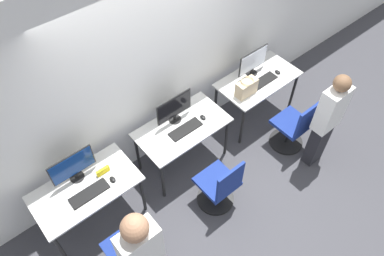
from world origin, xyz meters
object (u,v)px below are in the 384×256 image
(keyboard_center, at_px, (185,129))
(monitor_right, at_px, (253,62))
(mouse_left, at_px, (113,179))
(mouse_center, at_px, (203,117))
(keyboard_right, at_px, (263,81))
(office_chair_right, at_px, (294,128))
(mouse_right, at_px, (278,72))
(monitor_left, at_px, (73,167))
(monitor_center, at_px, (174,108))
(office_chair_left, at_px, (131,254))
(handbag, at_px, (246,88))
(keyboard_left, at_px, (89,193))
(office_chair_center, at_px, (220,187))
(person_right, at_px, (327,119))

(keyboard_center, bearing_deg, monitor_right, 8.70)
(mouse_left, xyz_separation_m, keyboard_center, (1.08, 0.05, -0.01))
(mouse_center, xyz_separation_m, keyboard_right, (1.08, -0.02, -0.01))
(office_chair_right, bearing_deg, mouse_right, 64.86)
(monitor_left, xyz_separation_m, monitor_center, (1.37, -0.03, 0.00))
(mouse_left, relative_size, keyboard_right, 0.20)
(keyboard_center, relative_size, mouse_right, 4.90)
(monitor_center, xyz_separation_m, keyboard_center, (0.00, -0.22, -0.20))
(office_chair_left, relative_size, monitor_center, 1.74)
(office_chair_left, bearing_deg, mouse_left, 68.51)
(office_chair_left, distance_m, keyboard_right, 2.84)
(office_chair_left, relative_size, office_chair_right, 1.00)
(monitor_left, distance_m, keyboard_right, 2.76)
(mouse_center, distance_m, handbag, 0.74)
(mouse_left, bearing_deg, mouse_center, 2.25)
(keyboard_right, xyz_separation_m, office_chair_right, (-0.02, -0.67, -0.39))
(mouse_left, height_order, monitor_center, monitor_center)
(mouse_left, relative_size, office_chair_left, 0.10)
(keyboard_center, height_order, office_chair_right, office_chair_right)
(office_chair_left, xyz_separation_m, handbag, (2.37, 0.69, 0.49))
(mouse_right, bearing_deg, office_chair_right, -115.14)
(monitor_right, bearing_deg, monitor_left, 179.37)
(handbag, bearing_deg, keyboard_left, -179.87)
(office_chair_left, relative_size, keyboard_right, 2.03)
(office_chair_left, bearing_deg, monitor_left, 91.28)
(office_chair_center, xyz_separation_m, keyboard_right, (1.43, 0.71, 0.39))
(office_chair_center, distance_m, handbag, 1.38)
(keyboard_center, relative_size, handbag, 1.47)
(mouse_left, xyz_separation_m, monitor_center, (1.08, 0.26, 0.20))
(keyboard_center, height_order, office_chair_center, office_chair_center)
(mouse_center, bearing_deg, monitor_left, 172.01)
(person_right, bearing_deg, office_chair_right, 97.84)
(office_chair_left, distance_m, monitor_center, 1.75)
(keyboard_center, xyz_separation_m, mouse_right, (1.66, -0.02, 0.01))
(monitor_center, bearing_deg, monitor_right, -0.21)
(monitor_center, xyz_separation_m, keyboard_right, (1.37, -0.23, -0.20))
(mouse_center, xyz_separation_m, handbag, (0.73, -0.04, 0.10))
(mouse_left, relative_size, mouse_right, 1.00)
(monitor_center, xyz_separation_m, office_chair_center, (-0.06, -0.94, -0.59))
(person_right, bearing_deg, keyboard_center, 143.16)
(mouse_left, height_order, monitor_right, monitor_right)
(office_chair_left, distance_m, mouse_right, 3.12)
(keyboard_right, distance_m, office_chair_right, 0.77)
(office_chair_right, xyz_separation_m, person_right, (0.05, -0.37, 0.47))
(mouse_center, bearing_deg, keyboard_right, -1.21)
(office_chair_left, relative_size, person_right, 0.58)
(monitor_center, distance_m, office_chair_center, 1.11)
(keyboard_left, relative_size, keyboard_right, 1.00)
(keyboard_left, xyz_separation_m, person_right, (2.78, -1.02, 0.09))
(mouse_center, height_order, mouse_right, same)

